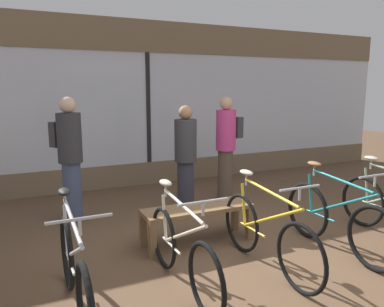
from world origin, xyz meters
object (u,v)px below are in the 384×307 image
Objects in this scene: bicycle_left at (181,251)px; bicycle_center at (267,234)px; bicycle_right at (337,220)px; customer_by_window at (226,144)px; display_bench at (197,213)px; customer_near_rack at (70,155)px; bicycle_far_left at (75,272)px; customer_mid_floor at (186,156)px.

bicycle_center is at bearing -1.61° from bicycle_left.
bicycle_right is 0.98× the size of customer_by_window.
display_bench is (-1.37, 0.95, -0.02)m from bicycle_right.
bicycle_right is 2.51m from customer_by_window.
customer_by_window is at bearing 92.05° from bicycle_right.
bicycle_left is at bearing -73.46° from customer_near_rack.
customer_by_window is (2.90, 2.45, 0.57)m from bicycle_far_left.
customer_mid_floor is at bearing 90.37° from bicycle_center.
display_bench is 0.79× the size of customer_by_window.
bicycle_left is 0.94× the size of customer_by_window.
customer_near_rack is at bearing 132.26° from display_bench.
customer_mid_floor is at bearing 64.80° from bicycle_left.
bicycle_center is 2.99m from customer_near_rack.
bicycle_right is at bearing -34.66° from display_bench.
bicycle_far_left is 3.84m from customer_by_window.
customer_near_rack is 1.09× the size of customer_mid_floor.
bicycle_left is 1.10m from display_bench.
display_bench is at bearing 111.18° from bicycle_center.
bicycle_right is at bearing -87.95° from customer_by_window.
bicycle_center is at bearing -110.60° from customer_by_window.
customer_mid_floor reaches higher than bicycle_center.
bicycle_right is 3.65m from customer_near_rack.
bicycle_left is 0.97× the size of bicycle_center.
bicycle_far_left is at bearing -149.59° from display_bench.
customer_near_rack is at bearing 138.26° from bicycle_right.
bicycle_right reaches higher than bicycle_left.
display_bench is 2.05m from customer_near_rack.
bicycle_far_left is 2.92m from customer_mid_floor.
customer_near_rack is (-0.70, 2.37, 0.60)m from bicycle_left.
bicycle_far_left is 1.00m from bicycle_left.
bicycle_right is 2.38m from customer_mid_floor.
bicycle_right is at bearing -64.06° from customer_mid_floor.
bicycle_center is (1.98, 0.01, -0.00)m from bicycle_far_left.
bicycle_center reaches higher than bicycle_left.
customer_near_rack is (-1.69, 2.40, 0.59)m from bicycle_center.
display_bench is (-0.37, 0.94, -0.01)m from bicycle_center.
bicycle_center is at bearing -89.63° from customer_mid_floor.
bicycle_left is at bearing -124.04° from display_bench.
bicycle_right is 1.25× the size of display_bench.
bicycle_far_left is at bearing -139.85° from customer_by_window.
customer_mid_floor is at bearing -159.33° from customer_by_window.
bicycle_left is 3.12m from customer_by_window.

